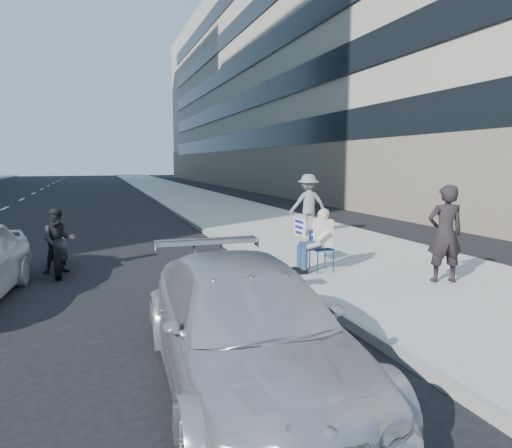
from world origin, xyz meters
name	(u,v)px	position (x,y,z in m)	size (l,w,h in m)	color
ground	(232,315)	(0.00, 0.00, 0.00)	(160.00, 160.00, 0.00)	black
near_sidewalk	(202,201)	(4.00, 20.00, 0.07)	(5.00, 120.00, 0.15)	gray
near_building	(312,78)	(17.00, 32.00, 10.00)	(14.00, 70.00, 20.00)	#A39D8D
seated_protester	(316,237)	(2.29, 1.62, 0.87)	(0.83, 1.11, 1.31)	navy
jogger	(308,204)	(4.38, 6.33, 1.09)	(1.21, 0.69, 1.87)	slate
pedestrian_woman	(445,234)	(4.18, 0.08, 1.07)	(0.67, 0.44, 1.84)	black
parked_sedan	(246,326)	(-0.50, -2.24, 0.66)	(1.84, 4.52, 1.31)	#B2B4B9
motorcycle	(59,244)	(-2.76, 3.93, 0.64)	(0.75, 2.05, 1.42)	black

